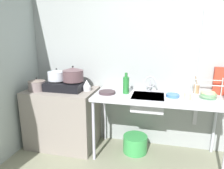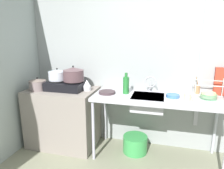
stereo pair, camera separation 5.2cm
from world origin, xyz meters
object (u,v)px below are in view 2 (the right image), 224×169
object	(u,v)px
bucket_on_floor	(135,144)
utensil_jar	(197,89)
stove	(66,85)
small_bowl_on_drainboard	(173,96)
sink_basin	(148,102)
faucet	(150,83)
bottle_by_sink	(126,85)
pot_on_right_burner	(73,74)
cup_by_rack	(187,97)
frying_pan	(107,92)
pot_on_left_burner	(57,75)
dish_rack	(209,96)
pot_beside_stove	(38,84)
cereal_box	(221,82)
percolator	(87,85)

from	to	relation	value
bucket_on_floor	utensil_jar	bearing A→B (deg)	16.43
stove	utensil_jar	size ratio (longest dim) A/B	2.30
stove	small_bowl_on_drainboard	distance (m)	1.42
stove	sink_basin	bearing A→B (deg)	-0.76
sink_basin	utensil_jar	distance (m)	0.67
faucet	bottle_by_sink	distance (m)	0.32
pot_on_right_burner	cup_by_rack	size ratio (longest dim) A/B	3.51
sink_basin	frying_pan	xyz separation A→B (m)	(-0.52, -0.02, 0.10)
pot_on_left_burner	sink_basin	size ratio (longest dim) A/B	0.62
faucet	dish_rack	xyz separation A→B (m)	(0.68, -0.13, -0.09)
pot_on_right_burner	sink_basin	bearing A→B (deg)	-0.86
pot_on_left_burner	utensil_jar	size ratio (longest dim) A/B	1.10
pot_on_right_burner	dish_rack	world-z (taller)	pot_on_right_burner
pot_on_left_burner	pot_on_right_burner	size ratio (longest dim) A/B	0.87
faucet	stove	bearing A→B (deg)	-172.93
faucet	cup_by_rack	distance (m)	0.50
pot_beside_stove	faucet	size ratio (longest dim) A/B	1.05
frying_pan	stove	bearing A→B (deg)	176.26
cup_by_rack	cereal_box	world-z (taller)	cereal_box
pot_on_left_burner	bucket_on_floor	size ratio (longest dim) A/B	0.74
pot_on_left_burner	percolator	distance (m)	0.44
pot_on_right_burner	pot_on_left_burner	bearing A→B (deg)	180.00
pot_beside_stove	percolator	xyz separation A→B (m)	(0.66, 0.15, -0.01)
bottle_by_sink	pot_beside_stove	bearing A→B (deg)	-173.38
stove	bucket_on_floor	size ratio (longest dim) A/B	1.54
stove	small_bowl_on_drainboard	size ratio (longest dim) A/B	3.18
small_bowl_on_drainboard	cereal_box	bearing A→B (deg)	23.38
bottle_by_sink	utensil_jar	bearing A→B (deg)	14.34
pot_beside_stove	sink_basin	distance (m)	1.50
faucet	cup_by_rack	xyz separation A→B (m)	(0.44, -0.21, -0.10)
stove	dish_rack	distance (m)	1.82
stove	frying_pan	distance (m)	0.60
percolator	bucket_on_floor	size ratio (longest dim) A/B	0.45
percolator	stove	bearing A→B (deg)	-173.29
cup_by_rack	pot_on_right_burner	bearing A→B (deg)	177.07
pot_beside_stove	bottle_by_sink	bearing A→B (deg)	6.62
pot_on_right_burner	pot_beside_stove	distance (m)	0.52
bottle_by_sink	bucket_on_floor	world-z (taller)	bottle_by_sink
stove	pot_beside_stove	xyz separation A→B (m)	(-0.36, -0.11, 0.02)
utensil_jar	faucet	bearing A→B (deg)	-169.25
pot_on_left_burner	dish_rack	bearing A→B (deg)	0.36
percolator	cup_by_rack	size ratio (longest dim) A/B	1.86
percolator	cereal_box	xyz separation A→B (m)	(1.69, 0.22, 0.10)
pot_on_right_burner	frying_pan	size ratio (longest dim) A/B	1.31
percolator	cereal_box	distance (m)	1.71
bucket_on_floor	cup_by_rack	bearing A→B (deg)	-10.10
small_bowl_on_drainboard	pot_on_right_burner	bearing A→B (deg)	-179.72
dish_rack	faucet	bearing A→B (deg)	169.34
pot_on_left_burner	dish_rack	world-z (taller)	pot_on_left_burner
pot_beside_stove	bottle_by_sink	distance (m)	1.21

